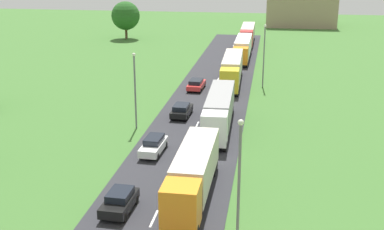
# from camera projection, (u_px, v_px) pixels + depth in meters

# --- Properties ---
(road) EXTENTS (10.00, 140.00, 0.06)m
(road) POSITION_uv_depth(u_px,v_px,m) (188.00, 144.00, 49.12)
(road) COLOR #2B2B30
(road) RESTS_ON ground
(lane_marking_centre) EXTENTS (0.16, 121.39, 0.01)m
(lane_marking_centre) POSITION_uv_depth(u_px,v_px,m) (181.00, 161.00, 45.10)
(lane_marking_centre) COLOR white
(lane_marking_centre) RESTS_ON road
(truck_lead) EXTENTS (2.52, 12.45, 3.57)m
(truck_lead) POSITION_uv_depth(u_px,v_px,m) (193.00, 173.00, 37.57)
(truck_lead) COLOR orange
(truck_lead) RESTS_ON road
(truck_second) EXTENTS (2.89, 14.04, 3.59)m
(truck_second) POSITION_uv_depth(u_px,v_px,m) (219.00, 109.00, 52.86)
(truck_second) COLOR white
(truck_second) RESTS_ON road
(truck_third) EXTENTS (2.90, 14.80, 3.75)m
(truck_third) POSITION_uv_depth(u_px,v_px,m) (232.00, 69.00, 71.24)
(truck_third) COLOR yellow
(truck_third) RESTS_ON road
(truck_fourth) EXTENTS (2.52, 14.42, 3.56)m
(truck_fourth) POSITION_uv_depth(u_px,v_px,m) (243.00, 47.00, 87.83)
(truck_fourth) COLOR orange
(truck_fourth) RESTS_ON road
(truck_fifth) EXTENTS (2.62, 14.92, 3.49)m
(truck_fifth) POSITION_uv_depth(u_px,v_px,m) (248.00, 33.00, 103.43)
(truck_fifth) COLOR red
(truck_fifth) RESTS_ON road
(car_second) EXTENTS (1.99, 4.02, 1.52)m
(car_second) POSITION_uv_depth(u_px,v_px,m) (120.00, 201.00, 36.04)
(car_second) COLOR black
(car_second) RESTS_ON road
(car_third) EXTENTS (1.92, 4.51, 1.57)m
(car_third) POSITION_uv_depth(u_px,v_px,m) (154.00, 145.00, 46.56)
(car_third) COLOR white
(car_third) RESTS_ON road
(car_fourth) EXTENTS (2.00, 4.39, 1.46)m
(car_fourth) POSITION_uv_depth(u_px,v_px,m) (182.00, 110.00, 57.08)
(car_fourth) COLOR black
(car_fourth) RESTS_ON road
(car_fifth) EXTENTS (2.08, 4.65, 1.43)m
(car_fifth) POSITION_uv_depth(u_px,v_px,m) (196.00, 84.00, 68.45)
(car_fifth) COLOR red
(car_fifth) RESTS_ON road
(lamppost_lead) EXTENTS (0.36, 0.36, 8.68)m
(lamppost_lead) POSITION_uv_depth(u_px,v_px,m) (239.00, 181.00, 30.01)
(lamppost_lead) COLOR slate
(lamppost_lead) RESTS_ON ground
(lamppost_second) EXTENTS (0.36, 0.36, 8.13)m
(lamppost_second) POSITION_uv_depth(u_px,v_px,m) (135.00, 87.00, 52.21)
(lamppost_second) COLOR slate
(lamppost_second) RESTS_ON ground
(lamppost_third) EXTENTS (0.36, 0.36, 8.68)m
(lamppost_third) POSITION_uv_depth(u_px,v_px,m) (264.00, 53.00, 68.67)
(lamppost_third) COLOR slate
(lamppost_third) RESTS_ON ground
(tree_oak) EXTENTS (6.09, 6.09, 8.04)m
(tree_oak) POSITION_uv_depth(u_px,v_px,m) (126.00, 16.00, 108.36)
(tree_oak) COLOR #513823
(tree_oak) RESTS_ON ground
(distant_building) EXTENTS (17.28, 12.79, 7.84)m
(distant_building) POSITION_uv_depth(u_px,v_px,m) (301.00, 10.00, 129.27)
(distant_building) COLOR #9E846B
(distant_building) RESTS_ON ground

